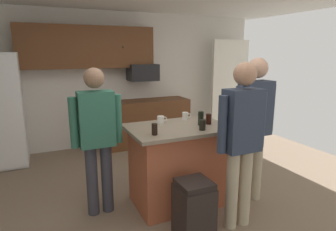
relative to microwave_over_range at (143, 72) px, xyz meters
name	(u,v)px	position (x,y,z in m)	size (l,w,h in m)	color
floor	(167,208)	(-0.60, -2.50, -1.45)	(7.04, 7.04, 0.00)	#7F6B56
back_wall	(109,80)	(-0.60, 0.30, -0.15)	(6.40, 0.10, 2.60)	silver
french_door_window_panel	(229,86)	(2.00, -0.10, -0.35)	(0.90, 0.06, 2.00)	white
cabinet_run_upper	(88,47)	(-1.00, 0.10, 0.48)	(2.40, 0.38, 0.75)	brown
cabinet_run_lower	(144,122)	(0.00, -0.02, -1.00)	(1.80, 0.63, 0.90)	brown
microwave_over_range	(143,72)	(0.00, 0.00, 0.00)	(0.56, 0.40, 0.32)	black
kitchen_island	(178,165)	(-0.41, -2.41, -0.95)	(1.19, 0.83, 0.98)	#AD5638
person_guest_left	(242,135)	(-0.04, -3.12, -0.44)	(0.57, 0.23, 1.75)	tan
person_host_foreground	(254,121)	(0.45, -2.74, -0.41)	(0.57, 0.23, 1.78)	tan
person_guest_by_door	(97,132)	(-1.33, -2.25, -0.48)	(0.57, 0.22, 1.68)	#383842
glass_stout_tall	(201,118)	(-0.13, -2.46, -0.39)	(0.07, 0.07, 0.17)	black
glass_short_whisky	(202,125)	(-0.23, -2.67, -0.41)	(0.07, 0.07, 0.12)	black
mug_blue_stoneware	(161,120)	(-0.54, -2.18, -0.43)	(0.13, 0.09, 0.09)	white
glass_pilsner	(155,129)	(-0.79, -2.63, -0.41)	(0.06, 0.06, 0.12)	black
mug_ceramic_white	(185,116)	(-0.18, -2.16, -0.42)	(0.12, 0.08, 0.10)	white
glass_dark_ale	(209,119)	(-0.02, -2.46, -0.41)	(0.07, 0.07, 0.13)	black
trash_bin	(194,210)	(-0.57, -3.11, -1.15)	(0.34, 0.34, 0.61)	black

